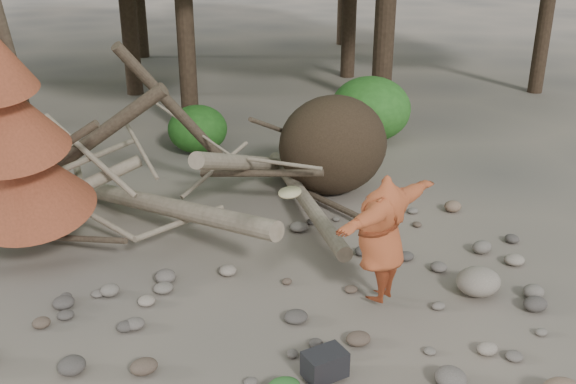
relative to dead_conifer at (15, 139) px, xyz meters
name	(u,v)px	position (x,y,z in m)	size (l,w,h in m)	color
ground	(302,335)	(3.12, -3.37, -2.11)	(120.00, 120.00, 0.00)	#514C44
deadfall_pile	(308,152)	(5.13, 0.87, -1.16)	(8.55, 5.24, 3.30)	#332619
dead_conifer	(15,139)	(0.00, 0.00, 0.00)	(2.06, 2.16, 4.35)	#4C3F30
bush_mid	(198,129)	(3.92, 4.43, -1.55)	(1.40, 1.40, 1.12)	#25601B
bush_right	(370,109)	(8.12, 3.63, -1.31)	(2.00, 2.00, 1.60)	#2F7223
frisbee_thrower	(381,238)	(4.44, -3.06, -1.09)	(2.69, 1.60, 1.87)	#A64825
backpack	(325,368)	(2.99, -4.29, -1.95)	(0.49, 0.33, 0.33)	black
boulder_mid_right	(478,282)	(5.90, -3.43, -1.91)	(0.66, 0.59, 0.40)	gray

